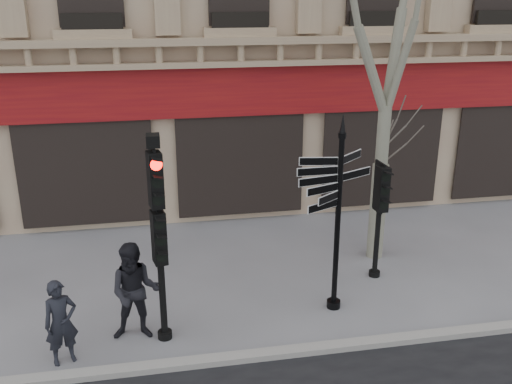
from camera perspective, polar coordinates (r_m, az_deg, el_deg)
The scene contains 7 objects.
ground at distance 11.56m, azimuth 2.43°, elevation -11.90°, with size 80.00×80.00×0.00m, color slate.
kerb at distance 10.40m, azimuth 4.22°, elevation -15.56°, with size 80.00×0.25×0.12m, color gray.
fingerpost at distance 10.71m, azimuth 8.38°, elevation 0.95°, with size 2.04×2.04×3.95m.
traffic_signal_main at distance 9.81m, azimuth -9.82°, elevation -2.34°, with size 0.47×0.38×3.83m.
traffic_signal_secondary at distance 12.42m, azimuth 12.29°, elevation -0.87°, with size 0.45×0.34×2.57m.
pedestrian_a at distance 10.34m, azimuth -18.93°, elevation -12.26°, with size 0.56×0.37×1.53m, color black.
pedestrian_b at distance 10.58m, azimuth -11.99°, elevation -9.75°, with size 0.91×0.71×1.86m, color black.
Camera 1 is at (-2.28, -9.60, 6.03)m, focal length 40.00 mm.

